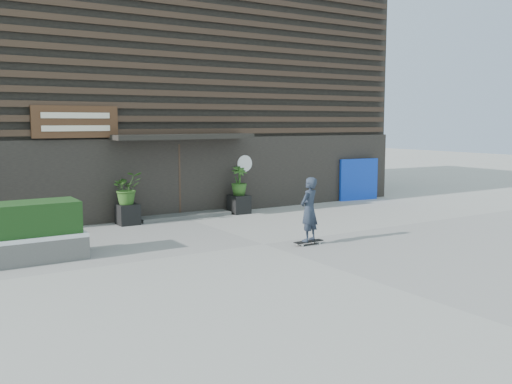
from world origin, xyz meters
TOP-DOWN VIEW (x-y plane):
  - ground at (0.00, 0.00)m, footprint 80.00×80.00m
  - entrance_step at (0.00, 4.60)m, footprint 3.00×0.80m
  - planter_pot_left at (-1.90, 4.40)m, footprint 0.60×0.60m
  - bamboo_left at (-1.90, 4.40)m, footprint 0.86×0.75m
  - planter_pot_right at (1.90, 4.40)m, footprint 0.60×0.60m
  - bamboo_right at (1.90, 4.40)m, footprint 0.54×0.54m
  - blue_tarp at (7.43, 4.70)m, footprint 1.70×0.31m
  - building at (-0.00, 9.96)m, footprint 18.00×11.00m
  - skateboarder at (0.90, -0.65)m, footprint 0.78×0.57m

SIDE VIEW (x-z plane):
  - ground at x=0.00m, z-range 0.00..0.00m
  - entrance_step at x=0.00m, z-range 0.00..0.12m
  - planter_pot_left at x=-1.90m, z-range 0.00..0.60m
  - planter_pot_right at x=1.90m, z-range 0.00..0.60m
  - blue_tarp at x=7.43m, z-range 0.00..1.59m
  - skateboarder at x=0.90m, z-range 0.04..1.71m
  - bamboo_left at x=-1.90m, z-range 0.60..1.56m
  - bamboo_right at x=1.90m, z-range 0.60..1.56m
  - building at x=0.00m, z-range -0.01..7.99m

